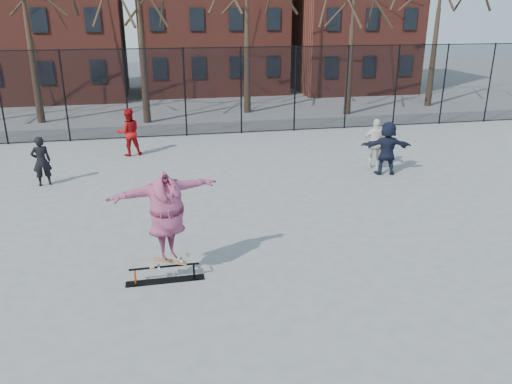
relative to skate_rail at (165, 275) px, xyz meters
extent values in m
plane|color=slate|center=(2.87, 0.34, -0.14)|extent=(100.00, 100.00, 0.00)
cube|color=black|center=(0.00, 0.00, -0.14)|extent=(1.68, 0.26, 0.01)
cylinder|color=#E6440D|center=(-0.62, 0.00, 0.03)|extent=(0.04, 0.04, 0.35)
cylinder|color=black|center=(0.62, 0.00, 0.03)|extent=(0.04, 0.04, 0.35)
cylinder|color=black|center=(0.00, 0.00, 0.20)|extent=(1.49, 0.05, 0.05)
imported|color=#59388E|center=(0.12, 0.00, 1.28)|extent=(2.45, 1.38, 1.93)
imported|color=black|center=(-3.74, 7.23, 0.69)|extent=(0.70, 0.56, 1.67)
imported|color=#9F0E10|center=(-1.01, 10.45, 0.80)|extent=(1.04, 0.88, 1.89)
imported|color=silver|center=(7.90, 6.80, 0.78)|extent=(1.17, 0.86, 1.85)
imported|color=black|center=(7.98, 6.05, 0.81)|extent=(1.85, 0.91, 1.91)
cylinder|color=black|center=(-6.33, 13.34, 1.86)|extent=(0.07, 0.07, 4.00)
cylinder|color=black|center=(-3.73, 13.34, 1.86)|extent=(0.07, 0.07, 4.00)
cylinder|color=black|center=(-1.13, 13.34, 1.86)|extent=(0.07, 0.07, 4.00)
cylinder|color=black|center=(1.47, 13.34, 1.86)|extent=(0.07, 0.07, 4.00)
cylinder|color=black|center=(4.07, 13.34, 1.86)|extent=(0.07, 0.07, 4.00)
cylinder|color=black|center=(6.67, 13.34, 1.86)|extent=(0.07, 0.07, 4.00)
cylinder|color=black|center=(9.27, 13.34, 1.86)|extent=(0.07, 0.07, 4.00)
cylinder|color=black|center=(11.87, 13.34, 1.86)|extent=(0.07, 0.07, 4.00)
cylinder|color=black|center=(14.47, 13.34, 1.86)|extent=(0.07, 0.07, 4.00)
cylinder|color=black|center=(17.07, 13.34, 1.86)|extent=(0.07, 0.07, 4.00)
cube|color=black|center=(2.87, 13.34, 1.86)|extent=(34.00, 0.01, 4.00)
cylinder|color=black|center=(2.87, 13.34, 3.82)|extent=(34.00, 0.04, 0.04)
cone|color=black|center=(-5.63, 18.14, 2.17)|extent=(0.40, 0.40, 4.62)
cone|color=black|center=(-0.13, 16.84, 2.17)|extent=(0.40, 0.40, 4.62)
cone|color=black|center=(5.37, 18.14, 2.17)|extent=(0.40, 0.40, 4.62)
cone|color=black|center=(10.87, 16.84, 2.17)|extent=(0.40, 0.40, 4.62)
cone|color=black|center=(16.37, 18.14, 2.17)|extent=(0.40, 0.40, 4.62)
cube|color=maroon|center=(-6.13, 26.34, 5.86)|extent=(9.00, 7.00, 12.00)
cube|color=maroon|center=(14.37, 26.34, 5.36)|extent=(8.00, 7.00, 11.00)
camera|label=1|loc=(0.00, -9.69, 5.36)|focal=35.00mm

